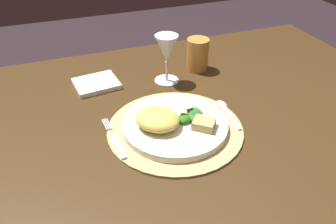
{
  "coord_description": "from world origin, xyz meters",
  "views": [
    {
      "loc": [
        -0.23,
        -0.64,
        1.22
      ],
      "look_at": [
        0.01,
        0.01,
        0.74
      ],
      "focal_mm": 35.72,
      "sensor_mm": 36.0,
      "label": 1
    }
  ],
  "objects_px": {
    "dining_table": "(166,149)",
    "amber_tumbler": "(198,54)",
    "fork": "(115,140)",
    "dinner_plate": "(175,125)",
    "spoon": "(225,109)",
    "napkin": "(96,84)",
    "wine_glass": "(167,51)"
  },
  "relations": [
    {
      "from": "napkin",
      "to": "wine_glass",
      "type": "distance_m",
      "value": 0.23
    },
    {
      "from": "dinner_plate",
      "to": "napkin",
      "type": "xyz_separation_m",
      "value": [
        -0.14,
        0.28,
        -0.01
      ]
    },
    {
      "from": "spoon",
      "to": "amber_tumbler",
      "type": "xyz_separation_m",
      "value": [
        0.03,
        0.25,
        0.04
      ]
    },
    {
      "from": "fork",
      "to": "amber_tumbler",
      "type": "bearing_deg",
      "value": 39.34
    },
    {
      "from": "dinner_plate",
      "to": "amber_tumbler",
      "type": "relative_size",
      "value": 2.52
    },
    {
      "from": "fork",
      "to": "wine_glass",
      "type": "distance_m",
      "value": 0.33
    },
    {
      "from": "spoon",
      "to": "napkin",
      "type": "height_order",
      "value": "napkin"
    },
    {
      "from": "amber_tumbler",
      "to": "wine_glass",
      "type": "bearing_deg",
      "value": -160.87
    },
    {
      "from": "napkin",
      "to": "wine_glass",
      "type": "xyz_separation_m",
      "value": [
        0.21,
        -0.05,
        0.09
      ]
    },
    {
      "from": "dining_table",
      "to": "napkin",
      "type": "xyz_separation_m",
      "value": [
        -0.13,
        0.24,
        0.1
      ]
    },
    {
      "from": "dining_table",
      "to": "dinner_plate",
      "type": "relative_size",
      "value": 5.72
    },
    {
      "from": "fork",
      "to": "spoon",
      "type": "relative_size",
      "value": 1.17
    },
    {
      "from": "napkin",
      "to": "amber_tumbler",
      "type": "height_order",
      "value": "amber_tumbler"
    },
    {
      "from": "fork",
      "to": "dining_table",
      "type": "bearing_deg",
      "value": 16.22
    },
    {
      "from": "amber_tumbler",
      "to": "fork",
      "type": "bearing_deg",
      "value": -140.66
    },
    {
      "from": "fork",
      "to": "wine_glass",
      "type": "bearing_deg",
      "value": 47.32
    },
    {
      "from": "spoon",
      "to": "wine_glass",
      "type": "height_order",
      "value": "wine_glass"
    },
    {
      "from": "dining_table",
      "to": "fork",
      "type": "bearing_deg",
      "value": -163.78
    },
    {
      "from": "dining_table",
      "to": "amber_tumbler",
      "type": "height_order",
      "value": "amber_tumbler"
    },
    {
      "from": "dinner_plate",
      "to": "fork",
      "type": "bearing_deg",
      "value": 178.77
    },
    {
      "from": "fork",
      "to": "spoon",
      "type": "xyz_separation_m",
      "value": [
        0.3,
        0.02,
        -0.0
      ]
    },
    {
      "from": "dinner_plate",
      "to": "napkin",
      "type": "distance_m",
      "value": 0.31
    },
    {
      "from": "napkin",
      "to": "dinner_plate",
      "type": "bearing_deg",
      "value": -63.11
    },
    {
      "from": "dinner_plate",
      "to": "dining_table",
      "type": "bearing_deg",
      "value": 99.09
    },
    {
      "from": "wine_glass",
      "to": "amber_tumbler",
      "type": "relative_size",
      "value": 1.44
    },
    {
      "from": "dinner_plate",
      "to": "amber_tumbler",
      "type": "distance_m",
      "value": 0.33
    },
    {
      "from": "dinner_plate",
      "to": "spoon",
      "type": "distance_m",
      "value": 0.15
    },
    {
      "from": "fork",
      "to": "dinner_plate",
      "type": "bearing_deg",
      "value": -1.23
    },
    {
      "from": "spoon",
      "to": "amber_tumbler",
      "type": "relative_size",
      "value": 1.34
    },
    {
      "from": "dining_table",
      "to": "amber_tumbler",
      "type": "distance_m",
      "value": 0.33
    },
    {
      "from": "dining_table",
      "to": "fork",
      "type": "distance_m",
      "value": 0.18
    },
    {
      "from": "fork",
      "to": "wine_glass",
      "type": "xyz_separation_m",
      "value": [
        0.21,
        0.23,
        0.09
      ]
    }
  ]
}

